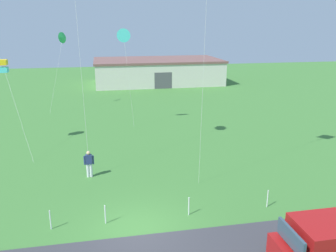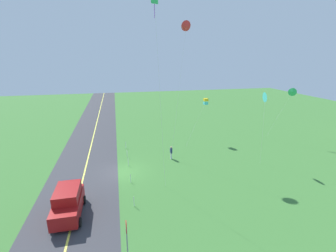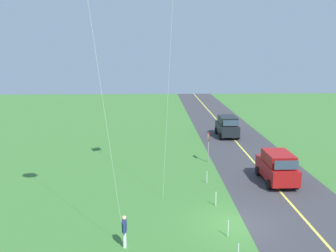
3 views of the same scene
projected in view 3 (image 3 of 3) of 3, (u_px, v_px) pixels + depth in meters
The scene contains 10 objects.
ground_plane at pixel (236, 225), 20.63m from camera, with size 120.00×120.00×0.10m, color #3D7533.
asphalt_road at pixel (307, 223), 20.77m from camera, with size 120.00×7.00×0.00m, color #38383D.
road_centre_stripe at pixel (307, 223), 20.77m from camera, with size 120.00×0.16×0.00m, color #E5E04C.
car_suv_foreground at pixel (277, 167), 26.83m from camera, with size 4.40×2.12×2.24m.
car_parked_east_far at pixel (227, 126), 40.84m from camera, with size 4.40×2.12×2.24m.
stop_sign at pixel (208, 141), 31.48m from camera, with size 0.76×0.08×2.56m.
person_adult_near at pixel (124, 230), 18.10m from camera, with size 0.58×0.22×1.60m.
fence_post_2 at pixel (228, 228), 19.15m from camera, with size 0.05×0.05×0.90m, color silver.
fence_post_3 at pixel (216, 199), 22.91m from camera, with size 0.05×0.05×0.90m, color silver.
fence_post_4 at pixel (207, 177), 26.76m from camera, with size 0.05×0.05×0.90m, color silver.
Camera 3 is at (-18.96, 4.42, 9.43)m, focal length 40.30 mm.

